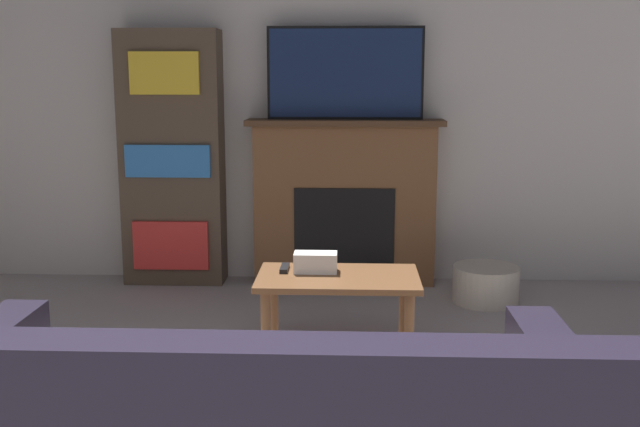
% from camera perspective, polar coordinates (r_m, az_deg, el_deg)
% --- Properties ---
extents(wall_back, '(6.92, 0.06, 2.70)m').
position_cam_1_polar(wall_back, '(5.32, 0.03, 9.36)').
color(wall_back, beige).
rests_on(wall_back, ground_plane).
extents(fireplace, '(1.36, 0.28, 1.16)m').
position_cam_1_polar(fireplace, '(5.24, 1.88, 0.90)').
color(fireplace, brown).
rests_on(fireplace, ground_plane).
extents(tv, '(1.06, 0.03, 0.62)m').
position_cam_1_polar(tv, '(5.15, 1.94, 10.64)').
color(tv, black).
rests_on(tv, fireplace).
extents(coffee_table, '(0.81, 0.49, 0.47)m').
position_cam_1_polar(coffee_table, '(3.80, 1.38, -5.86)').
color(coffee_table, brown).
rests_on(coffee_table, ground_plane).
extents(tissue_box, '(0.22, 0.12, 0.10)m').
position_cam_1_polar(tissue_box, '(3.83, -0.35, -3.73)').
color(tissue_box, white).
rests_on(tissue_box, coffee_table).
extents(remote_control, '(0.04, 0.15, 0.02)m').
position_cam_1_polar(remote_control, '(3.87, -2.72, -4.18)').
color(remote_control, black).
rests_on(remote_control, coffee_table).
extents(bookshelf, '(0.70, 0.29, 1.76)m').
position_cam_1_polar(bookshelf, '(5.33, -11.18, 4.08)').
color(bookshelf, '#4C3D2D').
rests_on(bookshelf, ground_plane).
extents(storage_basket, '(0.43, 0.43, 0.24)m').
position_cam_1_polar(storage_basket, '(5.00, 12.52, -5.29)').
color(storage_basket, '#BCB29E').
rests_on(storage_basket, ground_plane).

